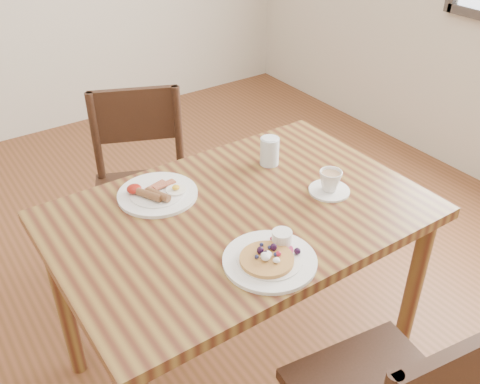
{
  "coord_description": "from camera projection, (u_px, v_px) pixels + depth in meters",
  "views": [
    {
      "loc": [
        -0.8,
        -1.17,
        1.75
      ],
      "look_at": [
        0.0,
        0.0,
        0.82
      ],
      "focal_mm": 40.0,
      "sensor_mm": 36.0,
      "label": 1
    }
  ],
  "objects": [
    {
      "name": "teacup_saucer",
      "position": [
        330.0,
        183.0,
        1.81
      ],
      "size": [
        0.14,
        0.14,
        0.08
      ],
      "color": "white",
      "rests_on": "dining_table"
    },
    {
      "name": "chair_far",
      "position": [
        143.0,
        183.0,
        2.35
      ],
      "size": [
        0.55,
        0.55,
        0.88
      ],
      "rotation": [
        0.0,
        0.0,
        2.73
      ],
      "color": "#331B12",
      "rests_on": "ground"
    },
    {
      "name": "breakfast_plate",
      "position": [
        157.0,
        193.0,
        1.8
      ],
      "size": [
        0.27,
        0.27,
        0.04
      ],
      "color": "white",
      "rests_on": "dining_table"
    },
    {
      "name": "dining_table",
      "position": [
        240.0,
        234.0,
        1.79
      ],
      "size": [
        1.2,
        0.8,
        0.75
      ],
      "color": "brown",
      "rests_on": "ground"
    },
    {
      "name": "water_glass",
      "position": [
        270.0,
        151.0,
        1.95
      ],
      "size": [
        0.07,
        0.07,
        0.1
      ],
      "primitive_type": "cylinder",
      "color": "silver",
      "rests_on": "dining_table"
    },
    {
      "name": "ground",
      "position": [
        240.0,
        362.0,
        2.15
      ],
      "size": [
        5.0,
        5.0,
        0.0
      ],
      "primitive_type": "plane",
      "color": "brown",
      "rests_on": "ground"
    },
    {
      "name": "pancake_plate",
      "position": [
        270.0,
        257.0,
        1.52
      ],
      "size": [
        0.27,
        0.27,
        0.06
      ],
      "color": "white",
      "rests_on": "dining_table"
    }
  ]
}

